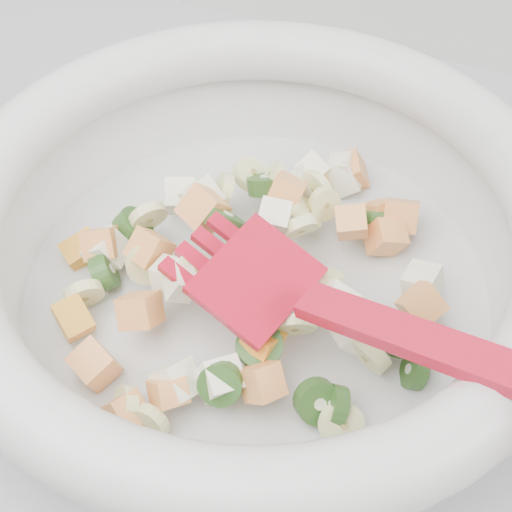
% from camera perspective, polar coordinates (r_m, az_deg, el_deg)
% --- Properties ---
extents(mixing_bowl, '(0.44, 0.38, 0.13)m').
position_cam_1_polar(mixing_bowl, '(0.47, 0.04, 0.79)').
color(mixing_bowl, silver).
rests_on(mixing_bowl, counter).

